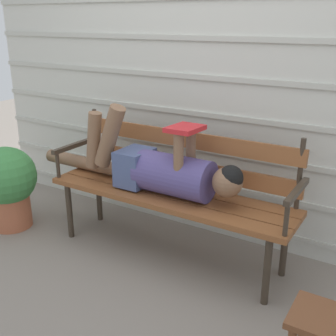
# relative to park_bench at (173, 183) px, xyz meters

# --- Properties ---
(ground_plane) EXTENTS (12.00, 12.00, 0.00)m
(ground_plane) POSITION_rel_park_bench_xyz_m (-0.00, -0.14, -0.52)
(ground_plane) COLOR gray
(house_siding) EXTENTS (4.11, 0.08, 2.12)m
(house_siding) POSITION_rel_park_bench_xyz_m (-0.00, 0.43, 0.54)
(house_siding) COLOR beige
(house_siding) RESTS_ON ground
(park_bench) EXTENTS (1.75, 0.45, 0.92)m
(park_bench) POSITION_rel_park_bench_xyz_m (0.00, 0.00, 0.00)
(park_bench) COLOR brown
(park_bench) RESTS_ON ground
(reclining_person) EXTENTS (1.69, 0.27, 0.58)m
(reclining_person) POSITION_rel_park_bench_xyz_m (-0.08, -0.07, 0.12)
(reclining_person) COLOR #514784
(potted_plant) EXTENTS (0.46, 0.46, 0.66)m
(potted_plant) POSITION_rel_park_bench_xyz_m (-1.30, -0.35, -0.15)
(potted_plant) COLOR #AD5B3D
(potted_plant) RESTS_ON ground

